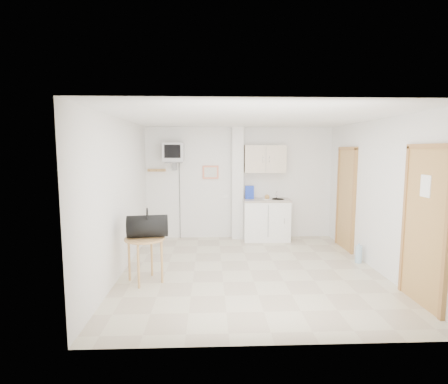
{
  "coord_description": "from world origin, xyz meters",
  "views": [
    {
      "loc": [
        -0.66,
        -5.61,
        2.01
      ],
      "look_at": [
        -0.41,
        0.6,
        1.25
      ],
      "focal_mm": 28.0,
      "sensor_mm": 36.0,
      "label": 1
    }
  ],
  "objects_px": {
    "crt_television": "(174,153)",
    "round_table": "(145,244)",
    "duffel_bag": "(147,226)",
    "water_bottle": "(359,254)"
  },
  "relations": [
    {
      "from": "water_bottle",
      "to": "duffel_bag",
      "type": "bearing_deg",
      "value": -168.69
    },
    {
      "from": "duffel_bag",
      "to": "water_bottle",
      "type": "bearing_deg",
      "value": 2.95
    },
    {
      "from": "crt_television",
      "to": "round_table",
      "type": "relative_size",
      "value": 3.12
    },
    {
      "from": "crt_television",
      "to": "duffel_bag",
      "type": "distance_m",
      "value": 2.65
    },
    {
      "from": "round_table",
      "to": "duffel_bag",
      "type": "relative_size",
      "value": 1.07
    },
    {
      "from": "crt_television",
      "to": "round_table",
      "type": "distance_m",
      "value": 2.8
    },
    {
      "from": "crt_television",
      "to": "water_bottle",
      "type": "bearing_deg",
      "value": -26.31
    },
    {
      "from": "duffel_bag",
      "to": "water_bottle",
      "type": "xyz_separation_m",
      "value": [
        3.59,
        0.72,
        -0.7
      ]
    },
    {
      "from": "round_table",
      "to": "duffel_bag",
      "type": "distance_m",
      "value": 0.27
    },
    {
      "from": "round_table",
      "to": "water_bottle",
      "type": "relative_size",
      "value": 1.97
    }
  ]
}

